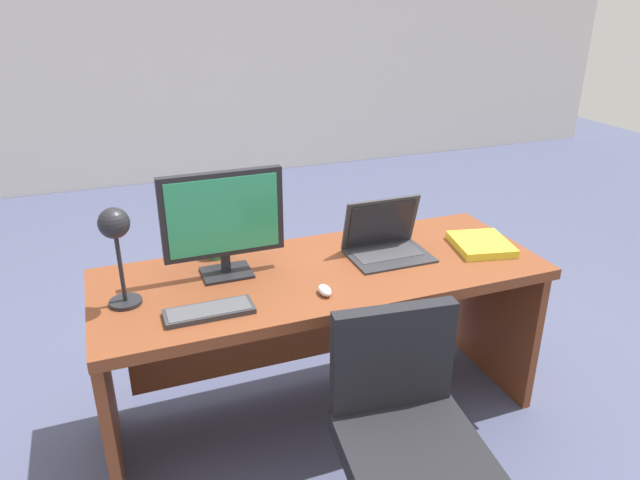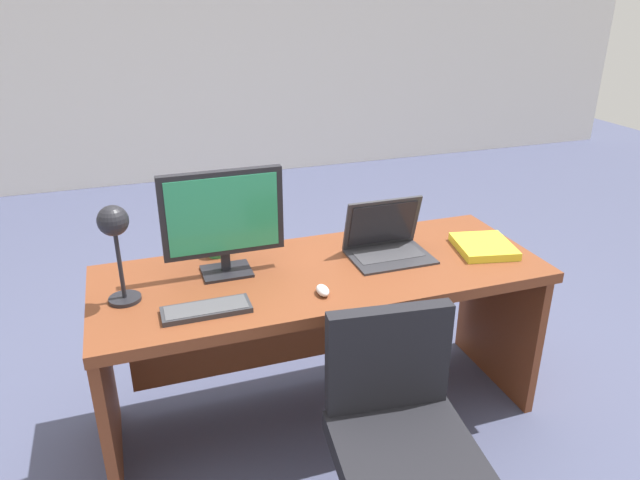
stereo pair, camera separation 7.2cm
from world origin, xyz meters
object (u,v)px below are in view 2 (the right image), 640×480
Objects in this scene: coffee_mug at (218,244)px; office_chair at (399,460)px; mouse at (323,290)px; desk at (319,305)px; monitor at (223,217)px; desk_lamp at (115,234)px; laptop at (386,238)px; book at (484,246)px; keyboard at (206,310)px.

office_chair is (0.42, -0.99, -0.45)m from coffee_mug.
mouse is 0.10× the size of office_chair.
desk is 16.32× the size of coffee_mug.
desk is at bearing -8.27° from monitor.
coffee_mug is at bearing 148.32° from desk.
mouse is at bearing -13.48° from desk_lamp.
laptop reaches higher than desk.
desk_lamp reaches higher than coffee_mug.
mouse is at bearing -169.27° from book.
office_chair is at bearing -137.19° from book.
desk is 6.03× the size of book.
desk is at bearing 172.90° from book.
book is at bearing 6.46° from keyboard.
coffee_mug is at bearing 90.69° from monitor.
desk is 0.78m from office_chair.
keyboard is 0.42m from desk_lamp.
laptop is at bearing 69.92° from office_chair.
monitor is 1.40× the size of laptop.
desk_lamp is at bearing -174.56° from desk.
desk_lamp is at bearing -162.08° from monitor.
mouse is at bearing -106.01° from desk.
book is at bearing -0.66° from desk_lamp.
mouse and book have the same top height.
book is at bearing 10.73° from mouse.
coffee_mug reaches higher than book.
keyboard is at bearing -104.98° from coffee_mug.
monitor is 1.25× the size of desk_lamp.
monitor is 0.40m from keyboard.
desk is 5.38× the size of laptop.
coffee_mug reaches higher than mouse.
desk is 0.78m from book.
mouse is (-0.07, -0.25, 0.21)m from desk.
mouse is at bearing -57.00° from coffee_mug.
laptop reaches higher than keyboard.
keyboard is 0.44m from mouse.
monitor reaches higher than desk_lamp.
laptop is 1.08× the size of keyboard.
desk is 3.84× the size of monitor.
monitor reaches higher than book.
monitor is at bearing 177.23° from laptop.
monitor is at bearing 117.09° from office_chair.
monitor reaches higher than keyboard.
coffee_mug is at bearing 75.02° from keyboard.
coffee_mug is (-0.39, 0.24, 0.25)m from desk.
laptop is 0.41× the size of office_chair.
keyboard is 1.04× the size of book.
laptop reaches higher than coffee_mug.
book is at bearing -7.10° from desk.
office_chair is (0.03, -0.76, -0.20)m from desk.
coffee_mug reaches higher than desk.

